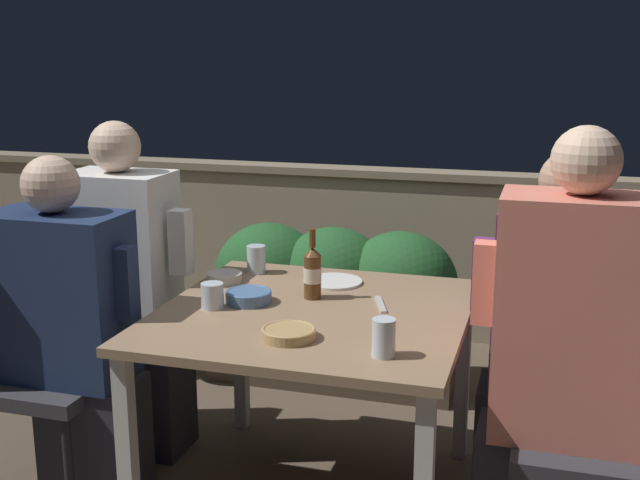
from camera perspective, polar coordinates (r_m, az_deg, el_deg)
The scene contains 21 objects.
parapet_wall at distance 4.41m, azimuth 6.33°, elevation -0.84°, with size 9.00×0.18×0.91m.
dining_table at distance 2.68m, azimuth -0.46°, elevation -6.57°, with size 1.00×1.02×0.70m.
planter_hedge at distance 3.75m, azimuth 0.94°, elevation -4.12°, with size 1.15×0.47×0.75m.
chair_left_near at distance 2.99m, azimuth -20.57°, elevation -6.72°, with size 0.44×0.43×0.95m.
person_navy_jumper at distance 2.86m, azimuth -17.30°, elevation -6.43°, with size 0.52×0.26×1.21m.
chair_left_far at distance 3.27m, azimuth -16.36°, elevation -4.64°, with size 0.44×0.43×0.95m.
person_white_polo at distance 3.14m, azimuth -13.32°, elevation -3.44°, with size 0.48×0.26×1.29m.
chair_right_near at distance 2.48m, azimuth 21.29°, elevation -11.00°, with size 0.44×0.43×0.95m.
person_coral_top at distance 2.42m, azimuth 16.71°, elevation -8.19°, with size 0.50×0.26×1.35m.
chair_right_far at distance 2.77m, azimuth 20.12°, elevation -8.29°, with size 0.44×0.43×0.95m.
person_purple_stripe at distance 2.74m, azimuth 15.90°, elevation -6.78°, with size 0.49×0.26×1.24m.
beer_bottle at distance 2.75m, azimuth -0.54°, elevation -2.29°, with size 0.06×0.06×0.24m.
plate_0 at distance 2.95m, azimuth 0.95°, elevation -2.97°, with size 0.21×0.21×0.01m.
bowl_0 at distance 2.40m, azimuth -2.23°, elevation -6.59°, with size 0.16×0.16×0.03m.
bowl_1 at distance 2.99m, azimuth -6.83°, elevation -2.59°, with size 0.13×0.13×0.04m.
bowl_2 at distance 2.74m, azimuth -5.10°, elevation -3.97°, with size 0.16×0.16×0.04m.
glass_cup_0 at distance 3.08m, azimuth -4.56°, elevation -1.38°, with size 0.07×0.07×0.11m.
glass_cup_1 at distance 2.69m, azimuth -7.67°, elevation -3.94°, with size 0.08×0.08×0.09m.
glass_cup_2 at distance 2.26m, azimuth 4.55°, elevation -6.94°, with size 0.07×0.07×0.11m.
fork_0 at distance 2.71m, azimuth 4.34°, elevation -4.59°, with size 0.08×0.17×0.01m.
potted_plant at distance 3.89m, azimuth -12.96°, elevation -3.27°, with size 0.32×0.32×0.73m.
Camera 1 is at (0.73, -2.41, 1.54)m, focal length 45.00 mm.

